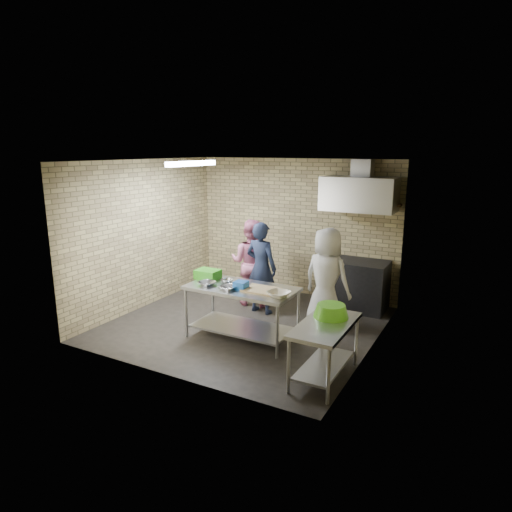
{
  "coord_description": "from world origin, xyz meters",
  "views": [
    {
      "loc": [
        3.55,
        -6.13,
        2.88
      ],
      "look_at": [
        0.1,
        0.2,
        1.15
      ],
      "focal_mm": 31.47,
      "sensor_mm": 36.0,
      "label": 1
    }
  ],
  "objects_px": {
    "prep_table": "(242,313)",
    "green_basin": "(331,311)",
    "man_navy": "(261,268)",
    "side_counter": "(324,351)",
    "blue_tub": "(241,285)",
    "bottle_green": "(387,199)",
    "woman_white": "(327,278)",
    "stove": "(353,284)",
    "green_crate": "(208,274)",
    "bottle_red": "(364,197)",
    "woman_pink": "(251,262)"
  },
  "relations": [
    {
      "from": "prep_table",
      "to": "green_basin",
      "type": "bearing_deg",
      "value": -12.11
    },
    {
      "from": "prep_table",
      "to": "man_navy",
      "type": "distance_m",
      "value": 1.27
    },
    {
      "from": "side_counter",
      "to": "blue_tub",
      "type": "xyz_separation_m",
      "value": [
        -1.51,
        0.48,
        0.52
      ]
    },
    {
      "from": "bottle_green",
      "to": "woman_white",
      "type": "distance_m",
      "value": 1.88
    },
    {
      "from": "stove",
      "to": "man_navy",
      "type": "bearing_deg",
      "value": -144.22
    },
    {
      "from": "side_counter",
      "to": "green_crate",
      "type": "height_order",
      "value": "green_crate"
    },
    {
      "from": "side_counter",
      "to": "green_crate",
      "type": "relative_size",
      "value": 3.23
    },
    {
      "from": "green_basin",
      "to": "bottle_green",
      "type": "xyz_separation_m",
      "value": [
        0.02,
        2.74,
        1.18
      ]
    },
    {
      "from": "green_crate",
      "to": "bottle_green",
      "type": "xyz_separation_m",
      "value": [
        2.26,
        2.29,
        1.1
      ]
    },
    {
      "from": "stove",
      "to": "bottle_red",
      "type": "relative_size",
      "value": 6.67
    },
    {
      "from": "blue_tub",
      "to": "bottle_red",
      "type": "height_order",
      "value": "bottle_red"
    },
    {
      "from": "blue_tub",
      "to": "woman_white",
      "type": "bearing_deg",
      "value": 51.98
    },
    {
      "from": "stove",
      "to": "blue_tub",
      "type": "height_order",
      "value": "blue_tub"
    },
    {
      "from": "green_basin",
      "to": "bottle_red",
      "type": "distance_m",
      "value": 3.01
    },
    {
      "from": "side_counter",
      "to": "man_navy",
      "type": "height_order",
      "value": "man_navy"
    },
    {
      "from": "side_counter",
      "to": "woman_pink",
      "type": "relative_size",
      "value": 0.74
    },
    {
      "from": "woman_pink",
      "to": "woman_white",
      "type": "distance_m",
      "value": 1.67
    },
    {
      "from": "side_counter",
      "to": "green_crate",
      "type": "xyz_separation_m",
      "value": [
        -2.26,
        0.7,
        0.54
      ]
    },
    {
      "from": "man_navy",
      "to": "woman_white",
      "type": "relative_size",
      "value": 0.99
    },
    {
      "from": "green_basin",
      "to": "green_crate",
      "type": "bearing_deg",
      "value": 168.63
    },
    {
      "from": "bottle_green",
      "to": "side_counter",
      "type": "bearing_deg",
      "value": -90.0
    },
    {
      "from": "bottle_red",
      "to": "woman_pink",
      "type": "xyz_separation_m",
      "value": [
        -1.81,
        -0.95,
        -1.22
      ]
    },
    {
      "from": "bottle_red",
      "to": "bottle_green",
      "type": "height_order",
      "value": "bottle_red"
    },
    {
      "from": "side_counter",
      "to": "green_basin",
      "type": "distance_m",
      "value": 0.52
    },
    {
      "from": "prep_table",
      "to": "blue_tub",
      "type": "height_order",
      "value": "blue_tub"
    },
    {
      "from": "side_counter",
      "to": "bottle_red",
      "type": "relative_size",
      "value": 6.67
    },
    {
      "from": "man_navy",
      "to": "prep_table",
      "type": "bearing_deg",
      "value": 108.64
    },
    {
      "from": "woman_pink",
      "to": "woman_white",
      "type": "relative_size",
      "value": 0.98
    },
    {
      "from": "side_counter",
      "to": "woman_pink",
      "type": "distance_m",
      "value": 3.04
    },
    {
      "from": "blue_tub",
      "to": "bottle_green",
      "type": "xyz_separation_m",
      "value": [
        1.51,
        2.51,
        1.12
      ]
    },
    {
      "from": "woman_pink",
      "to": "green_crate",
      "type": "bearing_deg",
      "value": 78.75
    },
    {
      "from": "stove",
      "to": "man_navy",
      "type": "height_order",
      "value": "man_navy"
    },
    {
      "from": "bottle_red",
      "to": "man_navy",
      "type": "distance_m",
      "value": 2.25
    },
    {
      "from": "stove",
      "to": "woman_pink",
      "type": "height_order",
      "value": "woman_pink"
    },
    {
      "from": "green_crate",
      "to": "man_navy",
      "type": "height_order",
      "value": "man_navy"
    },
    {
      "from": "blue_tub",
      "to": "stove",
      "type": "bearing_deg",
      "value": 65.03
    },
    {
      "from": "bottle_green",
      "to": "woman_pink",
      "type": "xyz_separation_m",
      "value": [
        -2.21,
        -0.95,
        -1.2
      ]
    },
    {
      "from": "stove",
      "to": "green_crate",
      "type": "xyz_separation_m",
      "value": [
        -1.81,
        -2.05,
        0.46
      ]
    },
    {
      "from": "prep_table",
      "to": "woman_white",
      "type": "xyz_separation_m",
      "value": [
        0.97,
        1.08,
        0.41
      ]
    },
    {
      "from": "side_counter",
      "to": "man_navy",
      "type": "distance_m",
      "value": 2.58
    },
    {
      "from": "woman_white",
      "to": "bottle_red",
      "type": "bearing_deg",
      "value": -87.09
    },
    {
      "from": "blue_tub",
      "to": "woman_pink",
      "type": "xyz_separation_m",
      "value": [
        -0.71,
        1.56,
        -0.08
      ]
    },
    {
      "from": "man_navy",
      "to": "bottle_green",
      "type": "bearing_deg",
      "value": -140.93
    },
    {
      "from": "blue_tub",
      "to": "green_basin",
      "type": "relative_size",
      "value": 0.4
    },
    {
      "from": "bottle_red",
      "to": "prep_table",
      "type": "bearing_deg",
      "value": -115.65
    },
    {
      "from": "bottle_red",
      "to": "blue_tub",
      "type": "bearing_deg",
      "value": -113.8
    },
    {
      "from": "green_basin",
      "to": "blue_tub",
      "type": "bearing_deg",
      "value": 171.21
    },
    {
      "from": "side_counter",
      "to": "stove",
      "type": "bearing_deg",
      "value": 99.29
    },
    {
      "from": "stove",
      "to": "woman_pink",
      "type": "distance_m",
      "value": 1.93
    },
    {
      "from": "man_navy",
      "to": "woman_pink",
      "type": "xyz_separation_m",
      "value": [
        -0.37,
        0.29,
        -0.01
      ]
    }
  ]
}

